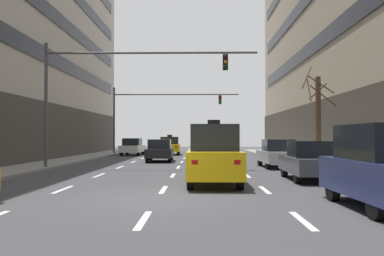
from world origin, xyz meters
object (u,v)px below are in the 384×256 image
(car_parked_3, at_px, (278,154))
(car_driving_5, at_px, (204,149))
(pedestrian_0, at_px, (361,152))
(taxi_driving_3, at_px, (170,146))
(traffic_signal_1, at_px, (155,107))
(car_driving_0, at_px, (160,151))
(car_parked_1, at_px, (383,167))
(traffic_signal_0, at_px, (112,79))
(street_tree_1, at_px, (318,118))
(car_driving_2, at_px, (133,147))
(taxi_driving_1, at_px, (214,155))
(car_parked_2, at_px, (310,161))

(car_parked_3, bearing_deg, car_driving_5, 114.27)
(car_parked_3, distance_m, pedestrian_0, 5.12)
(taxi_driving_3, relative_size, traffic_signal_1, 0.38)
(car_driving_0, relative_size, traffic_signal_1, 0.34)
(car_driving_0, height_order, car_parked_1, car_parked_1)
(car_parked_3, bearing_deg, traffic_signal_0, -171.36)
(traffic_signal_0, distance_m, street_tree_1, 11.53)
(car_driving_2, height_order, traffic_signal_0, traffic_signal_0)
(car_driving_2, xyz_separation_m, car_driving_5, (6.67, -6.24, 0.02))
(taxi_driving_1, bearing_deg, street_tree_1, 52.54)
(car_driving_2, xyz_separation_m, street_tree_1, (12.86, -15.75, 2.00))
(street_tree_1, bearing_deg, car_driving_2, 129.23)
(car_driving_5, bearing_deg, car_parked_3, -65.73)
(car_parked_3, bearing_deg, car_driving_2, 125.18)
(taxi_driving_3, distance_m, street_tree_1, 19.52)
(car_parked_2, xyz_separation_m, pedestrian_0, (3.17, 2.84, 0.25))
(car_driving_0, bearing_deg, car_parked_1, -69.12)
(taxi_driving_1, xyz_separation_m, car_driving_2, (-6.78, 23.68, -0.30))
(taxi_driving_3, relative_size, pedestrian_0, 3.00)
(pedestrian_0, bearing_deg, street_tree_1, 106.52)
(pedestrian_0, bearing_deg, traffic_signal_0, 168.03)
(taxi_driving_3, distance_m, car_parked_3, 17.98)
(pedestrian_0, bearing_deg, car_parked_1, -108.44)
(car_driving_2, height_order, traffic_signal_1, traffic_signal_1)
(car_parked_3, height_order, pedestrian_0, pedestrian_0)
(car_driving_0, xyz_separation_m, car_parked_1, (7.22, -18.93, 0.26))
(car_driving_5, bearing_deg, car_driving_0, -131.97)
(taxi_driving_3, bearing_deg, traffic_signal_0, -95.99)
(car_driving_0, xyz_separation_m, pedestrian_0, (10.39, -9.43, 0.26))
(car_driving_0, bearing_deg, car_driving_2, 109.63)
(car_parked_1, distance_m, street_tree_1, 13.26)
(taxi_driving_1, bearing_deg, car_parked_3, 65.11)
(car_parked_3, relative_size, traffic_signal_0, 0.37)
(car_parked_3, bearing_deg, car_driving_0, 143.12)
(taxi_driving_3, relative_size, traffic_signal_0, 0.41)
(car_driving_5, xyz_separation_m, car_parked_2, (4.04, -15.81, -0.02))
(taxi_driving_1, relative_size, car_parked_1, 1.05)
(taxi_driving_1, xyz_separation_m, car_parked_3, (3.93, 8.48, -0.30))
(traffic_signal_0, relative_size, traffic_signal_1, 0.94)
(car_driving_0, bearing_deg, taxi_driving_1, -76.68)
(car_driving_2, bearing_deg, traffic_signal_0, -84.67)
(car_parked_2, relative_size, street_tree_1, 0.75)
(street_tree_1, height_order, pedestrian_0, street_tree_1)
(car_driving_0, distance_m, taxi_driving_3, 11.01)
(taxi_driving_3, height_order, car_driving_5, taxi_driving_3)
(car_driving_5, xyz_separation_m, pedestrian_0, (7.21, -12.97, 0.23))
(car_parked_3, xyz_separation_m, traffic_signal_0, (-9.17, -1.39, 4.08))
(taxi_driving_1, height_order, car_driving_2, taxi_driving_1)
(car_driving_5, xyz_separation_m, street_tree_1, (6.18, -9.51, 1.98))
(car_parked_3, xyz_separation_m, traffic_signal_1, (-8.79, 16.68, 3.84))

